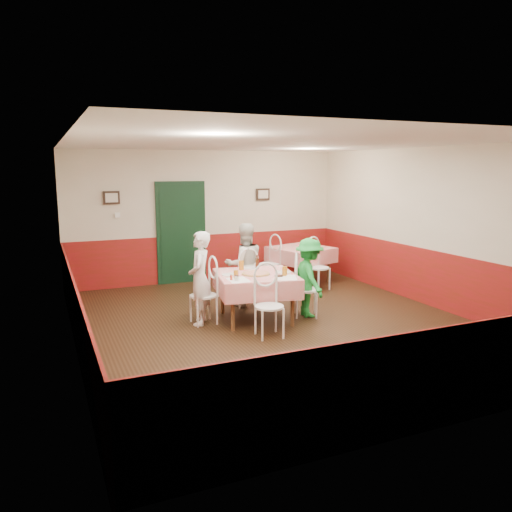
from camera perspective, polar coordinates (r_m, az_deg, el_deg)
name	(u,v)px	position (r m, az deg, el deg)	size (l,w,h in m)	color
floor	(277,324)	(7.96, 2.44, -7.76)	(7.00, 7.00, 0.00)	black
ceiling	(279,143)	(7.59, 2.60, 12.81)	(7.00, 7.00, 0.00)	white
back_wall	(207,216)	(10.88, -5.59, 4.54)	(6.00, 0.10, 2.80)	beige
front_wall	(448,284)	(4.80, 21.12, -3.03)	(6.00, 0.10, 2.80)	beige
left_wall	(70,249)	(6.90, -20.51, 0.80)	(0.10, 7.00, 2.80)	beige
right_wall	(430,227)	(9.35, 19.31, 3.13)	(0.10, 7.00, 2.80)	beige
wainscot_back	(208,257)	(10.99, -5.49, -0.14)	(6.00, 0.03, 1.00)	maroon
wainscot_front	(441,378)	(5.08, 20.35, -12.94)	(6.00, 0.03, 1.00)	maroon
wainscot_left	(75,315)	(7.09, -19.94, -6.39)	(0.03, 7.00, 1.00)	maroon
wainscot_right	(427,277)	(9.48, 18.93, -2.27)	(0.03, 7.00, 1.00)	maroon
door	(181,234)	(10.71, -8.53, 2.50)	(0.96, 0.06, 2.10)	black
picture_left	(111,198)	(10.36, -16.19, 6.42)	(0.32, 0.03, 0.26)	black
picture_right	(263,194)	(11.27, 0.80, 7.07)	(0.32, 0.03, 0.26)	black
thermostat	(117,215)	(10.40, -15.55, 4.53)	(0.10, 0.03, 0.10)	white
main_table	(256,297)	(8.07, 0.00, -4.72)	(1.22, 1.22, 0.77)	red
second_table	(301,265)	(10.76, 5.14, -1.03)	(1.12, 1.12, 0.77)	red
chair_left	(203,296)	(7.91, -6.03, -4.53)	(0.42, 0.42, 0.90)	white
chair_right	(306,290)	(8.28, 5.75, -3.86)	(0.42, 0.42, 0.90)	white
chair_far	(245,281)	(8.86, -1.25, -2.89)	(0.42, 0.42, 0.90)	white
chair_near	(269,307)	(7.26, 1.54, -5.81)	(0.42, 0.42, 0.90)	white
chair_second_a	(269,264)	(10.42, 1.51, -0.94)	(0.42, 0.42, 0.90)	white
chair_second_b	(319,268)	(10.11, 7.17, -1.35)	(0.42, 0.42, 0.90)	white
pizza	(256,274)	(7.93, -0.02, -2.02)	(0.43, 0.43, 0.03)	#B74723
plate_left	(230,275)	(7.89, -3.01, -2.15)	(0.25, 0.25, 0.01)	white
plate_right	(283,272)	(8.08, 3.14, -1.87)	(0.25, 0.25, 0.01)	white
plate_far	(251,268)	(8.39, -0.61, -1.40)	(0.25, 0.25, 0.01)	white
glass_a	(236,275)	(7.63, -2.31, -2.13)	(0.07, 0.07, 0.13)	#BF7219
glass_b	(285,271)	(7.84, 3.29, -1.74)	(0.08, 0.08, 0.15)	#BF7219
glass_c	(241,265)	(8.29, -1.69, -1.06)	(0.08, 0.08, 0.15)	#BF7219
beer_bottle	(257,262)	(8.39, 0.12, -0.74)	(0.06, 0.06, 0.21)	#381C0A
shaker_a	(236,278)	(7.49, -2.35, -2.51)	(0.04, 0.04, 0.09)	silver
shaker_b	(238,278)	(7.47, -2.10, -2.55)	(0.04, 0.04, 0.09)	silver
shaker_c	(231,277)	(7.53, -2.85, -2.44)	(0.04, 0.04, 0.09)	#B23319
menu_left	(238,280)	(7.55, -2.04, -2.75)	(0.30, 0.40, 0.00)	white
menu_right	(287,278)	(7.72, 3.52, -2.47)	(0.30, 0.40, 0.00)	white
wallet	(279,276)	(7.78, 2.61, -2.29)	(0.11, 0.09, 0.02)	black
diner_left	(200,278)	(7.84, -6.43, -2.53)	(0.54, 0.35, 1.47)	gray
diner_far	(244,265)	(8.85, -1.33, -1.01)	(0.72, 0.56, 1.47)	gray
diner_right	(309,278)	(8.25, 6.10, -2.48)	(0.84, 0.48, 1.30)	gray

